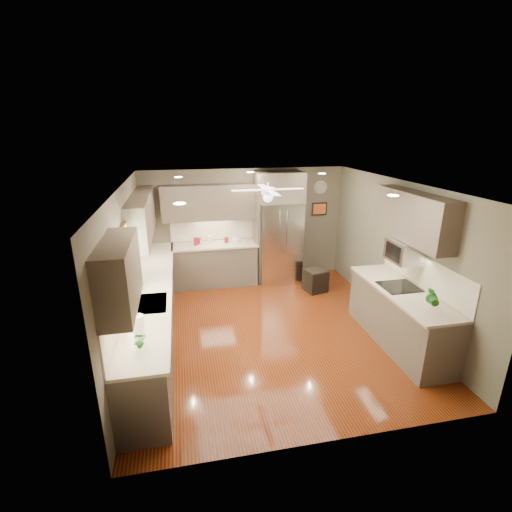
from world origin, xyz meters
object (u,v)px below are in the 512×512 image
object	(u,v)px
soap_bottle	(141,282)
refrigerator	(279,230)
canister_c	(210,240)
potted_plant_left	(139,340)
canister_a	(196,241)
canister_d	(226,240)
microwave	(405,251)
bowl	(237,241)
stool	(315,280)
canister_b	(201,241)
paper_towel	(139,327)
potted_plant_right	(433,298)

from	to	relation	value
soap_bottle	refrigerator	xyz separation A→B (m)	(2.78, 2.06, 0.16)
canister_c	potted_plant_left	size ratio (longest dim) A/B	0.64
canister_a	refrigerator	xyz separation A→B (m)	(1.82, -0.05, 0.17)
canister_d	microwave	distance (m)	3.77
bowl	microwave	xyz separation A→B (m)	(2.27, -2.76, 0.52)
canister_a	potted_plant_left	bearing A→B (deg)	-101.83
refrigerator	microwave	distance (m)	3.03
canister_c	stool	world-z (taller)	canister_c
canister_c	refrigerator	xyz separation A→B (m)	(1.52, -0.07, 0.16)
canister_b	paper_towel	bearing A→B (deg)	-104.46
refrigerator	microwave	xyz separation A→B (m)	(1.33, -2.71, 0.29)
canister_a	paper_towel	xyz separation A→B (m)	(-0.85, -3.64, 0.06)
potted_plant_right	refrigerator	world-z (taller)	refrigerator
canister_a	refrigerator	size ratio (longest dim) A/B	0.07
canister_b	canister_d	world-z (taller)	canister_b
bowl	microwave	size ratio (longest dim) A/B	0.35
canister_a	refrigerator	world-z (taller)	refrigerator
microwave	canister_c	bearing A→B (deg)	135.71
canister_d	potted_plant_right	xyz separation A→B (m)	(2.38, -3.72, 0.12)
soap_bottle	refrigerator	bearing A→B (deg)	36.44
canister_d	bowl	bearing A→B (deg)	-7.94
canister_b	canister_c	distance (m)	0.20
canister_b	potted_plant_left	xyz separation A→B (m)	(-0.92, -3.97, 0.07)
potted_plant_left	microwave	bearing A→B (deg)	16.42
bowl	canister_a	bearing A→B (deg)	-179.90
stool	paper_towel	xyz separation A→B (m)	(-3.30, -2.84, 0.84)
potted_plant_right	canister_d	bearing A→B (deg)	122.54
refrigerator	paper_towel	bearing A→B (deg)	-126.65
canister_c	bowl	world-z (taller)	canister_c
canister_d	microwave	bearing A→B (deg)	-48.29
canister_a	bowl	world-z (taller)	canister_a
paper_towel	microwave	bearing A→B (deg)	12.45
canister_d	paper_towel	world-z (taller)	paper_towel
paper_towel	canister_b	bearing A→B (deg)	75.54
soap_bottle	potted_plant_right	bearing A→B (deg)	-21.65
bowl	microwave	bearing A→B (deg)	-50.60
canister_a	potted_plant_right	world-z (taller)	potted_plant_right
canister_b	bowl	bearing A→B (deg)	-3.26
canister_c	potted_plant_left	distance (m)	4.10
paper_towel	soap_bottle	bearing A→B (deg)	94.17
canister_b	microwave	bearing A→B (deg)	-42.62
canister_b	soap_bottle	bearing A→B (deg)	-116.28
canister_b	potted_plant_left	size ratio (longest dim) A/B	0.58
soap_bottle	microwave	distance (m)	4.18
refrigerator	microwave	world-z (taller)	refrigerator
canister_d	microwave	world-z (taller)	microwave
paper_towel	stool	bearing A→B (deg)	40.71
canister_d	stool	size ratio (longest dim) A/B	0.26
potted_plant_right	bowl	xyz separation A→B (m)	(-2.16, 3.69, -0.15)
canister_c	potted_plant_right	world-z (taller)	potted_plant_right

